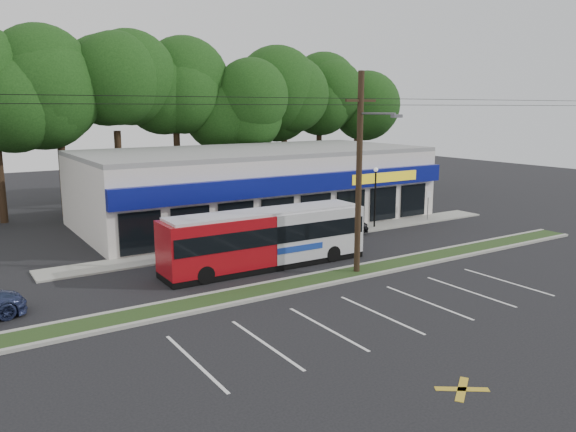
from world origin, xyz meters
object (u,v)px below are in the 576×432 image
(utility_pole, at_px, (357,167))
(sign_post, at_px, (428,200))
(metrobus, at_px, (266,237))
(car_dark, at_px, (336,224))
(pedestrian_a, at_px, (298,227))
(lamp_post, at_px, (375,190))
(pedestrian_b, at_px, (355,219))

(utility_pole, xyz_separation_m, sign_post, (13.17, 7.65, -3.86))
(metrobus, relative_size, car_dark, 2.63)
(metrobus, xyz_separation_m, pedestrian_a, (4.69, 4.00, -0.70))
(sign_post, height_order, pedestrian_a, sign_post)
(metrobus, height_order, pedestrian_a, metrobus)
(lamp_post, relative_size, pedestrian_a, 2.36)
(metrobus, height_order, car_dark, metrobus)
(sign_post, xyz_separation_m, pedestrian_b, (-7.00, -0.07, -0.66))
(lamp_post, height_order, car_dark, lamp_post)
(utility_pole, height_order, sign_post, utility_pole)
(metrobus, xyz_separation_m, car_dark, (7.70, 4.00, -0.87))
(utility_pole, bearing_deg, sign_post, 30.15)
(sign_post, bearing_deg, metrobus, -165.94)
(lamp_post, relative_size, sign_post, 1.91)
(lamp_post, distance_m, pedestrian_a, 6.82)
(utility_pole, height_order, pedestrian_b, utility_pole)
(pedestrian_b, bearing_deg, utility_pole, 47.73)
(utility_pole, relative_size, sign_post, 22.47)
(utility_pole, xyz_separation_m, car_dark, (4.60, 7.57, -4.68))
(metrobus, bearing_deg, sign_post, 14.76)
(lamp_post, xyz_separation_m, metrobus, (-11.27, -4.30, -1.07))
(metrobus, bearing_deg, utility_pole, -48.38)
(car_dark, bearing_deg, utility_pole, 160.16)
(utility_pole, distance_m, car_dark, 10.02)
(sign_post, bearing_deg, lamp_post, 177.42)
(sign_post, height_order, metrobus, metrobus)
(car_dark, xyz_separation_m, pedestrian_a, (-3.01, 0.00, 0.17))
(pedestrian_b, bearing_deg, sign_post, 177.51)
(car_dark, bearing_deg, sign_post, -78.08)
(pedestrian_a, bearing_deg, sign_post, -179.19)
(sign_post, relative_size, pedestrian_b, 1.25)
(pedestrian_b, bearing_deg, pedestrian_a, -3.11)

